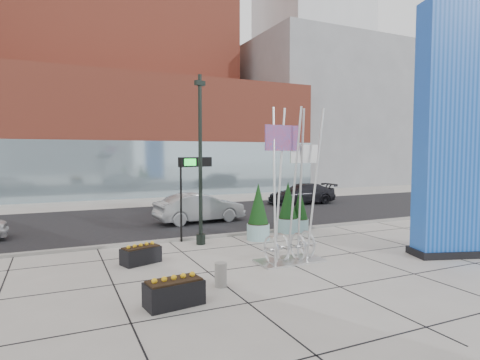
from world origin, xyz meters
name	(u,v)px	position (x,y,z in m)	size (l,w,h in m)	color
ground	(249,258)	(0.00, 0.00, 0.00)	(160.00, 160.00, 0.00)	#9E9991
street_asphalt	(175,219)	(0.00, 10.00, 0.01)	(80.00, 12.00, 0.02)	black
curb_edge	(211,237)	(0.00, 4.00, 0.06)	(80.00, 0.30, 0.12)	gray
tower_podium	(137,137)	(1.00, 27.00, 5.50)	(34.00, 10.00, 11.00)	#B04733
tower_glass_front	(148,169)	(1.00, 22.20, 2.50)	(34.00, 0.60, 5.00)	#8CA5B2
building_grey_parking	(317,116)	(26.00, 32.00, 9.00)	(20.00, 18.00, 18.00)	slate
building_pale_office	(311,21)	(36.00, 48.00, 27.50)	(16.00, 16.00, 55.00)	#B2B7BC
blue_pylon	(453,136)	(7.16, -2.83, 4.58)	(3.09, 2.07, 9.48)	#0B46B1
lamp_post	(200,176)	(-0.86, 2.96, 2.95)	(0.49, 0.40, 7.21)	black
public_art_sculpture	(290,222)	(1.15, -1.00, 1.46)	(2.47, 1.27, 5.56)	silver
concrete_bollard	(221,275)	(-2.16, -2.49, 0.35)	(0.36, 0.36, 0.71)	gray
overhead_street_sign	(195,169)	(-0.84, 3.80, 3.21)	(1.73, 0.67, 3.74)	black
round_planter_east	(300,211)	(4.60, 3.60, 1.03)	(0.87, 0.87, 2.18)	#90BFC2
round_planter_mid	(288,209)	(3.90, 3.60, 1.19)	(1.01, 1.01, 2.52)	#90BFC2
round_planter_west	(258,213)	(1.80, 2.74, 1.22)	(1.03, 1.03, 2.58)	#90BFC2
box_planter_north	(141,254)	(-3.80, 1.00, 0.34)	(1.48, 1.08, 0.74)	black
box_planter_south	(174,291)	(-3.80, -3.34, 0.37)	(1.55, 0.92, 0.81)	black
car_silver_mid	(200,208)	(0.90, 8.17, 0.83)	(1.76, 5.04, 1.66)	#999DA1
car_dark_east	(301,194)	(10.78, 12.76, 0.78)	(2.19, 5.38, 1.56)	black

